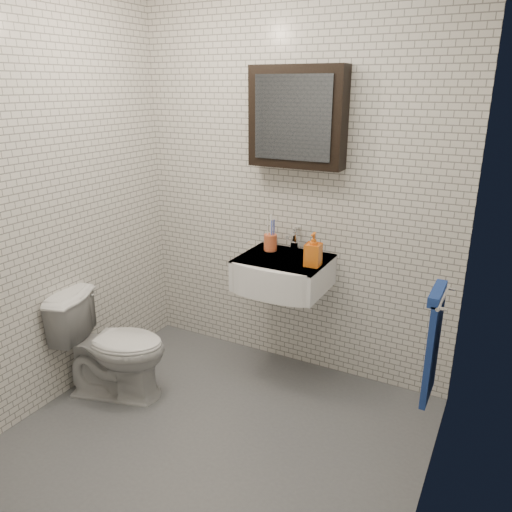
# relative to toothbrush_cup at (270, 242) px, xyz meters

# --- Properties ---
(ground) EXTENTS (2.20, 2.00, 0.01)m
(ground) POSITION_rel_toothbrush_cup_xyz_m (0.09, -0.87, -0.90)
(ground) COLOR #515359
(ground) RESTS_ON ground
(room_shell) EXTENTS (2.22, 2.02, 2.51)m
(room_shell) POSITION_rel_toothbrush_cup_xyz_m (0.09, -0.87, 0.56)
(room_shell) COLOR silver
(room_shell) RESTS_ON ground
(washbasin) EXTENTS (0.55, 0.50, 0.20)m
(washbasin) POSITION_rel_toothbrush_cup_xyz_m (0.14, -0.14, -0.15)
(washbasin) COLOR white
(washbasin) RESTS_ON room_shell
(faucet) EXTENTS (0.06, 0.20, 0.15)m
(faucet) POSITION_rel_toothbrush_cup_xyz_m (0.14, 0.06, 0.01)
(faucet) COLOR silver
(faucet) RESTS_ON washbasin
(mirror_cabinet) EXTENTS (0.60, 0.15, 0.60)m
(mirror_cabinet) POSITION_rel_toothbrush_cup_xyz_m (0.14, 0.06, 0.79)
(mirror_cabinet) COLOR black
(mirror_cabinet) RESTS_ON room_shell
(towel_rail) EXTENTS (0.09, 0.30, 0.58)m
(towel_rail) POSITION_rel_toothbrush_cup_xyz_m (1.14, -0.52, -0.19)
(towel_rail) COLOR silver
(towel_rail) RESTS_ON room_shell
(toothbrush_cup) EXTENTS (0.11, 0.11, 0.24)m
(toothbrush_cup) POSITION_rel_toothbrush_cup_xyz_m (0.00, 0.00, 0.00)
(toothbrush_cup) COLOR #D05B34
(toothbrush_cup) RESTS_ON washbasin
(soap_bottle) EXTENTS (0.10, 0.10, 0.21)m
(soap_bottle) POSITION_rel_toothbrush_cup_xyz_m (0.36, -0.15, 0.04)
(soap_bottle) COLOR orange
(soap_bottle) RESTS_ON washbasin
(toilet) EXTENTS (0.75, 0.56, 0.68)m
(toilet) POSITION_rel_toothbrush_cup_xyz_m (-0.71, -0.79, -0.57)
(toilet) COLOR silver
(toilet) RESTS_ON ground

